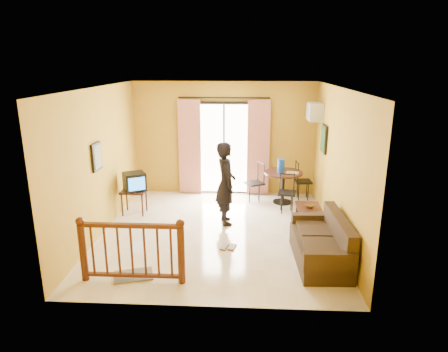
# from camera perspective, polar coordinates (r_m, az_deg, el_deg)

# --- Properties ---
(ground) EXTENTS (5.00, 5.00, 0.00)m
(ground) POSITION_cam_1_polar(r_m,az_deg,el_deg) (7.97, -0.98, -8.01)
(ground) COLOR beige
(ground) RESTS_ON ground
(room_shell) EXTENTS (5.00, 5.00, 5.00)m
(room_shell) POSITION_cam_1_polar(r_m,az_deg,el_deg) (7.44, -1.05, 4.06)
(room_shell) COLOR white
(room_shell) RESTS_ON ground
(balcony_door) EXTENTS (2.25, 0.14, 2.46)m
(balcony_door) POSITION_cam_1_polar(r_m,az_deg,el_deg) (9.92, -0.01, 4.04)
(balcony_door) COLOR black
(balcony_door) RESTS_ON ground
(tv_table) EXTENTS (0.53, 0.44, 0.53)m
(tv_table) POSITION_cam_1_polar(r_m,az_deg,el_deg) (8.98, -12.75, -2.46)
(tv_table) COLOR black
(tv_table) RESTS_ON ground
(television) EXTENTS (0.58, 0.56, 0.40)m
(television) POSITION_cam_1_polar(r_m,az_deg,el_deg) (8.89, -12.67, -0.79)
(television) COLOR black
(television) RESTS_ON tv_table
(picture_left) EXTENTS (0.05, 0.42, 0.52)m
(picture_left) POSITION_cam_1_polar(r_m,az_deg,el_deg) (7.77, -17.71, 2.65)
(picture_left) COLOR black
(picture_left) RESTS_ON room_shell
(dining_table) EXTENTS (0.91, 0.91, 0.76)m
(dining_table) POSITION_cam_1_polar(r_m,az_deg,el_deg) (9.49, 8.45, -0.33)
(dining_table) COLOR black
(dining_table) RESTS_ON ground
(water_jug) EXTENTS (0.17, 0.17, 0.31)m
(water_jug) POSITION_cam_1_polar(r_m,az_deg,el_deg) (9.37, 8.15, 1.47)
(water_jug) COLOR #133EB7
(water_jug) RESTS_ON dining_table
(serving_tray) EXTENTS (0.31, 0.24, 0.02)m
(serving_tray) POSITION_cam_1_polar(r_m,az_deg,el_deg) (9.37, 9.75, 0.47)
(serving_tray) COLOR beige
(serving_tray) RESTS_ON dining_table
(dining_chairs) EXTENTS (1.67, 1.36, 0.95)m
(dining_chairs) POSITION_cam_1_polar(r_m,az_deg,el_deg) (9.58, 8.12, -3.95)
(dining_chairs) COLOR black
(dining_chairs) RESTS_ON ground
(air_conditioner) EXTENTS (0.31, 0.60, 0.40)m
(air_conditioner) POSITION_cam_1_polar(r_m,az_deg,el_deg) (9.41, 12.82, 8.94)
(air_conditioner) COLOR silver
(air_conditioner) RESTS_ON room_shell
(botanical_print) EXTENTS (0.05, 0.50, 0.60)m
(botanical_print) POSITION_cam_1_polar(r_m,az_deg,el_deg) (8.87, 14.08, 5.17)
(botanical_print) COLOR black
(botanical_print) RESTS_ON room_shell
(coffee_table) EXTENTS (0.49, 0.87, 0.39)m
(coffee_table) POSITION_cam_1_polar(r_m,az_deg,el_deg) (8.33, 12.07, -5.37)
(coffee_table) COLOR black
(coffee_table) RESTS_ON ground
(bowl) EXTENTS (0.24, 0.24, 0.06)m
(bowl) POSITION_cam_1_polar(r_m,az_deg,el_deg) (8.32, 12.08, -4.20)
(bowl) COLOR brown
(bowl) RESTS_ON coffee_table
(sofa) EXTENTS (0.84, 1.72, 0.81)m
(sofa) POSITION_cam_1_polar(r_m,az_deg,el_deg) (6.93, 13.99, -9.59)
(sofa) COLOR #332313
(sofa) RESTS_ON ground
(standing_person) EXTENTS (0.55, 0.70, 1.71)m
(standing_person) POSITION_cam_1_polar(r_m,az_deg,el_deg) (8.13, 0.26, -1.07)
(standing_person) COLOR black
(standing_person) RESTS_ON ground
(stair_balustrade) EXTENTS (1.63, 0.13, 1.04)m
(stair_balustrade) POSITION_cam_1_polar(r_m,az_deg,el_deg) (6.23, -13.09, -9.93)
(stair_balustrade) COLOR #471E0F
(stair_balustrade) RESTS_ON ground
(doormat) EXTENTS (0.69, 0.56, 0.02)m
(doormat) POSITION_cam_1_polar(r_m,az_deg,el_deg) (6.62, -12.83, -13.67)
(doormat) COLOR #5E594B
(doormat) RESTS_ON ground
(sandals) EXTENTS (0.30, 0.27, 0.03)m
(sandals) POSITION_cam_1_polar(r_m,az_deg,el_deg) (7.33, 0.63, -10.12)
(sandals) COLOR brown
(sandals) RESTS_ON ground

